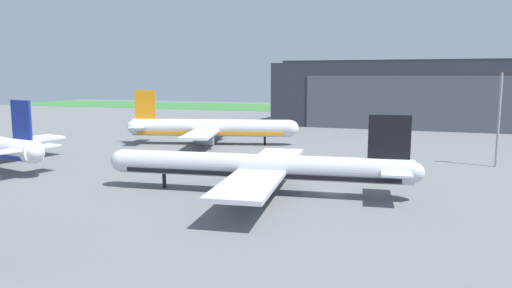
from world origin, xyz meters
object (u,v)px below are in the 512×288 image
maintenance_hangar (434,94)px  apron_light_mast (500,109)px  airliner_far_left (211,128)px  airliner_near_left (260,167)px

maintenance_hangar → apron_light_mast: (8.92, -76.25, 0.07)m
airliner_far_left → airliner_near_left: airliner_far_left is taller
maintenance_hangar → airliner_far_left: maintenance_hangar is taller
airliner_far_left → maintenance_hangar: bearing=51.2°
airliner_far_left → airliner_near_left: size_ratio=0.91×
airliner_near_left → apron_light_mast: apron_light_mast is taller
airliner_near_left → apron_light_mast: bearing=43.1°
airliner_near_left → airliner_far_left: bearing=121.8°
maintenance_hangar → apron_light_mast: bearing=-83.3°
airliner_near_left → maintenance_hangar: bearing=76.4°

